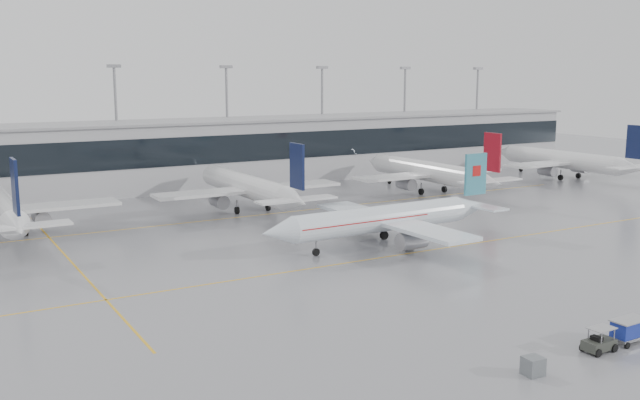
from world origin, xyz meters
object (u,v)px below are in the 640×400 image
baggage_tug (599,343)px  baggage_cart (629,329)px  air_canada_jet (389,218)px  gse_unit (533,366)px

baggage_tug → baggage_cart: bearing=0.0°
air_canada_jet → baggage_tug: (-6.51, -36.23, -2.64)m
gse_unit → air_canada_jet: bearing=72.4°
baggage_tug → gse_unit: size_ratio=2.90×
air_canada_jet → baggage_cart: 36.31m
baggage_cart → baggage_tug: bearing=-180.0°
baggage_cart → air_canada_jet: bearing=83.7°
baggage_cart → gse_unit: (-11.15, -0.68, -0.46)m
air_canada_jet → gse_unit: size_ratio=25.86×
baggage_tug → baggage_cart: 3.63m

